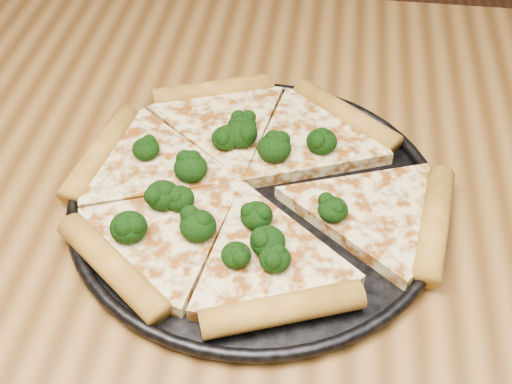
# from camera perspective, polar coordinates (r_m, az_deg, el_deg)

# --- Properties ---
(dining_table) EXTENTS (1.20, 0.90, 0.75)m
(dining_table) POSITION_cam_1_polar(r_m,az_deg,el_deg) (0.75, -7.72, -5.75)
(dining_table) COLOR brown
(dining_table) RESTS_ON ground
(pizza_pan) EXTENTS (0.38, 0.38, 0.02)m
(pizza_pan) POSITION_cam_1_polar(r_m,az_deg,el_deg) (0.67, -0.00, -0.49)
(pizza_pan) COLOR black
(pizza_pan) RESTS_ON dining_table
(pizza) EXTENTS (0.40, 0.38, 0.03)m
(pizza) POSITION_cam_1_polar(r_m,az_deg,el_deg) (0.67, -0.72, 0.75)
(pizza) COLOR #DECC88
(pizza) RESTS_ON pizza_pan
(broccoli_florets) EXTENTS (0.23, 0.21, 0.03)m
(broccoli_florets) POSITION_cam_1_polar(r_m,az_deg,el_deg) (0.66, -2.42, 0.73)
(broccoli_florets) COLOR black
(broccoli_florets) RESTS_ON pizza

